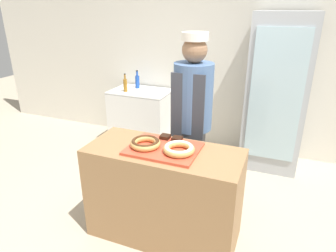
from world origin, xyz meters
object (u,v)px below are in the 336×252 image
(brownie_back_right, at_px, (177,139))
(baker_person, at_px, (192,120))
(serving_tray, at_px, (164,149))
(brownie_back_left, at_px, (165,137))
(chest_freezer, at_px, (142,117))
(bottle_amber, at_px, (125,85))
(beverage_fridge, at_px, (276,94))
(donut_light_glaze, at_px, (179,149))
(donut_chocolate_glaze, at_px, (145,143))
(bottle_blue, at_px, (137,81))

(brownie_back_right, bearing_deg, baker_person, 88.92)
(serving_tray, distance_m, brownie_back_left, 0.18)
(chest_freezer, xyz_separation_m, bottle_amber, (-0.18, -0.13, 0.52))
(beverage_fridge, bearing_deg, brownie_back_left, -118.09)
(donut_light_glaze, bearing_deg, donut_chocolate_glaze, 180.00)
(serving_tray, xyz_separation_m, bottle_blue, (-1.22, 1.89, 0.05))
(bottle_amber, bearing_deg, beverage_fridge, 3.39)
(bottle_blue, bearing_deg, bottle_amber, -105.51)
(beverage_fridge, bearing_deg, bottle_blue, 176.43)
(brownie_back_left, relative_size, bottle_blue, 0.31)
(brownie_back_left, bearing_deg, donut_light_glaze, -45.59)
(donut_light_glaze, xyz_separation_m, brownie_back_left, (-0.21, 0.21, -0.02))
(donut_chocolate_glaze, height_order, brownie_back_left, donut_chocolate_glaze)
(serving_tray, distance_m, baker_person, 0.59)
(beverage_fridge, relative_size, chest_freezer, 2.24)
(serving_tray, relative_size, beverage_fridge, 0.30)
(donut_chocolate_glaze, relative_size, beverage_fridge, 0.13)
(beverage_fridge, height_order, chest_freezer, beverage_fridge)
(serving_tray, relative_size, bottle_amber, 2.23)
(beverage_fridge, distance_m, bottle_blue, 2.02)
(brownie_back_right, bearing_deg, donut_light_glaze, -66.11)
(baker_person, xyz_separation_m, bottle_blue, (-1.28, 1.30, -0.01))
(chest_freezer, bearing_deg, brownie_back_right, -53.96)
(donut_light_glaze, distance_m, bottle_amber, 2.21)
(baker_person, xyz_separation_m, chest_freezer, (-1.17, 1.18, -0.53))
(chest_freezer, relative_size, bottle_blue, 3.22)
(brownie_back_right, bearing_deg, chest_freezer, 126.04)
(baker_person, bearing_deg, chest_freezer, 134.67)
(donut_chocolate_glaze, bearing_deg, serving_tray, 14.41)
(serving_tray, xyz_separation_m, donut_chocolate_glaze, (-0.15, -0.04, 0.05))
(donut_chocolate_glaze, relative_size, bottle_blue, 0.95)
(chest_freezer, bearing_deg, donut_light_glaze, -55.23)
(brownie_back_right, bearing_deg, serving_tray, -108.18)
(donut_chocolate_glaze, height_order, bottle_amber, bottle_amber)
(serving_tray, bearing_deg, baker_person, 83.72)
(donut_chocolate_glaze, xyz_separation_m, brownie_back_right, (0.21, 0.21, -0.02))
(bottle_blue, bearing_deg, baker_person, -45.43)
(serving_tray, height_order, donut_light_glaze, donut_light_glaze)
(brownie_back_left, relative_size, baker_person, 0.05)
(brownie_back_left, xyz_separation_m, baker_person, (0.12, 0.41, 0.03))
(bottle_amber, bearing_deg, donut_chocolate_glaze, -55.90)
(beverage_fridge, bearing_deg, chest_freezer, 179.80)
(brownie_back_right, relative_size, baker_person, 0.05)
(donut_chocolate_glaze, xyz_separation_m, donut_light_glaze, (0.30, 0.00, 0.00))
(donut_light_glaze, height_order, bottle_blue, bottle_blue)
(brownie_back_left, xyz_separation_m, bottle_blue, (-1.16, 1.72, 0.02))
(beverage_fridge, bearing_deg, brownie_back_right, -114.81)
(beverage_fridge, xyz_separation_m, bottle_amber, (-2.08, -0.12, -0.04))
(donut_light_glaze, bearing_deg, baker_person, 97.81)
(donut_chocolate_glaze, bearing_deg, chest_freezer, 117.84)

